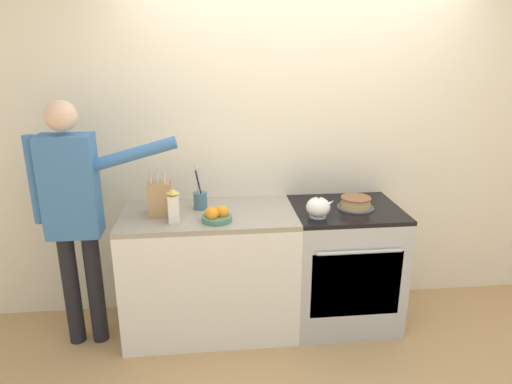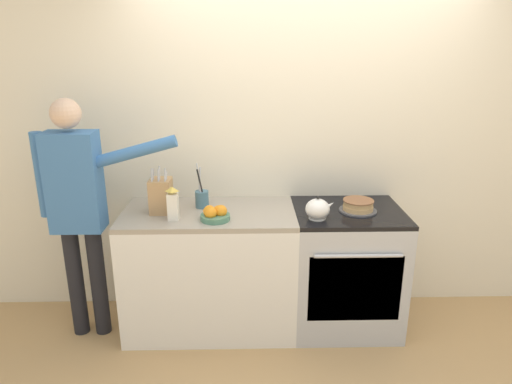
{
  "view_description": "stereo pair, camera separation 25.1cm",
  "coord_description": "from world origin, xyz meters",
  "px_view_note": "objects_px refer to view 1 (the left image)",
  "views": [
    {
      "loc": [
        -0.67,
        -2.67,
        2.02
      ],
      "look_at": [
        -0.35,
        0.29,
        1.06
      ],
      "focal_mm": 32.0,
      "sensor_mm": 36.0,
      "label": 1
    },
    {
      "loc": [
        -0.42,
        -2.69,
        2.02
      ],
      "look_at": [
        -0.35,
        0.29,
        1.06
      ],
      "focal_mm": 32.0,
      "sensor_mm": 36.0,
      "label": 2
    }
  ],
  "objects_px": {
    "tea_kettle": "(318,207)",
    "fruit_bowl": "(216,215)",
    "knife_block": "(160,198)",
    "milk_carton": "(174,206)",
    "stove_range": "(343,264)",
    "person_baker": "(74,205)",
    "utensil_crock": "(200,199)",
    "layer_cake": "(356,203)"
  },
  "relations": [
    {
      "from": "layer_cake",
      "to": "fruit_bowl",
      "type": "xyz_separation_m",
      "value": [
        -1.0,
        -0.14,
        0.01
      ]
    },
    {
      "from": "fruit_bowl",
      "to": "person_baker",
      "type": "bearing_deg",
      "value": 175.13
    },
    {
      "from": "utensil_crock",
      "to": "fruit_bowl",
      "type": "height_order",
      "value": "utensil_crock"
    },
    {
      "from": "tea_kettle",
      "to": "knife_block",
      "type": "height_order",
      "value": "knife_block"
    },
    {
      "from": "layer_cake",
      "to": "utensil_crock",
      "type": "bearing_deg",
      "value": 174.5
    },
    {
      "from": "utensil_crock",
      "to": "person_baker",
      "type": "relative_size",
      "value": 0.19
    },
    {
      "from": "knife_block",
      "to": "milk_carton",
      "type": "xyz_separation_m",
      "value": [
        0.1,
        -0.15,
        -0.01
      ]
    },
    {
      "from": "layer_cake",
      "to": "stove_range",
      "type": "bearing_deg",
      "value": 162.12
    },
    {
      "from": "knife_block",
      "to": "person_baker",
      "type": "bearing_deg",
      "value": -171.36
    },
    {
      "from": "knife_block",
      "to": "fruit_bowl",
      "type": "xyz_separation_m",
      "value": [
        0.38,
        -0.16,
        -0.08
      ]
    },
    {
      "from": "stove_range",
      "to": "fruit_bowl",
      "type": "relative_size",
      "value": 4.57
    },
    {
      "from": "fruit_bowl",
      "to": "milk_carton",
      "type": "height_order",
      "value": "milk_carton"
    },
    {
      "from": "tea_kettle",
      "to": "fruit_bowl",
      "type": "xyz_separation_m",
      "value": [
        -0.69,
        -0.01,
        -0.02
      ]
    },
    {
      "from": "stove_range",
      "to": "fruit_bowl",
      "type": "height_order",
      "value": "fruit_bowl"
    },
    {
      "from": "fruit_bowl",
      "to": "milk_carton",
      "type": "xyz_separation_m",
      "value": [
        -0.27,
        0.01,
        0.07
      ]
    },
    {
      "from": "milk_carton",
      "to": "person_baker",
      "type": "height_order",
      "value": "person_baker"
    },
    {
      "from": "stove_range",
      "to": "utensil_crock",
      "type": "xyz_separation_m",
      "value": [
        -1.04,
        0.09,
        0.52
      ]
    },
    {
      "from": "layer_cake",
      "to": "milk_carton",
      "type": "distance_m",
      "value": 1.28
    },
    {
      "from": "stove_range",
      "to": "knife_block",
      "type": "bearing_deg",
      "value": -179.87
    },
    {
      "from": "layer_cake",
      "to": "utensil_crock",
      "type": "xyz_separation_m",
      "value": [
        -1.1,
        0.11,
        0.03
      ]
    },
    {
      "from": "stove_range",
      "to": "tea_kettle",
      "type": "distance_m",
      "value": 0.6
    },
    {
      "from": "stove_range",
      "to": "person_baker",
      "type": "height_order",
      "value": "person_baker"
    },
    {
      "from": "milk_carton",
      "to": "fruit_bowl",
      "type": "bearing_deg",
      "value": -2.81
    },
    {
      "from": "stove_range",
      "to": "tea_kettle",
      "type": "xyz_separation_m",
      "value": [
        -0.25,
        -0.16,
        0.52
      ]
    },
    {
      "from": "tea_kettle",
      "to": "person_baker",
      "type": "xyz_separation_m",
      "value": [
        -1.61,
        0.07,
        0.05
      ]
    },
    {
      "from": "person_baker",
      "to": "fruit_bowl",
      "type": "bearing_deg",
      "value": -5.52
    },
    {
      "from": "tea_kettle",
      "to": "knife_block",
      "type": "bearing_deg",
      "value": 171.72
    },
    {
      "from": "tea_kettle",
      "to": "fruit_bowl",
      "type": "height_order",
      "value": "tea_kettle"
    },
    {
      "from": "tea_kettle",
      "to": "layer_cake",
      "type": "bearing_deg",
      "value": 24.49
    },
    {
      "from": "person_baker",
      "to": "milk_carton",
      "type": "bearing_deg",
      "value": -6.39
    },
    {
      "from": "fruit_bowl",
      "to": "person_baker",
      "type": "xyz_separation_m",
      "value": [
        -0.92,
        0.08,
        0.07
      ]
    },
    {
      "from": "layer_cake",
      "to": "fruit_bowl",
      "type": "bearing_deg",
      "value": -171.77
    },
    {
      "from": "stove_range",
      "to": "fruit_bowl",
      "type": "xyz_separation_m",
      "value": [
        -0.94,
        -0.16,
        0.5
      ]
    },
    {
      "from": "utensil_crock",
      "to": "person_baker",
      "type": "height_order",
      "value": "person_baker"
    },
    {
      "from": "knife_block",
      "to": "utensil_crock",
      "type": "distance_m",
      "value": 0.29
    },
    {
      "from": "stove_range",
      "to": "layer_cake",
      "type": "height_order",
      "value": "layer_cake"
    },
    {
      "from": "milk_carton",
      "to": "tea_kettle",
      "type": "bearing_deg",
      "value": -0.5
    },
    {
      "from": "fruit_bowl",
      "to": "knife_block",
      "type": "bearing_deg",
      "value": 156.9
    },
    {
      "from": "utensil_crock",
      "to": "stove_range",
      "type": "bearing_deg",
      "value": -4.77
    },
    {
      "from": "tea_kettle",
      "to": "utensil_crock",
      "type": "bearing_deg",
      "value": 162.86
    },
    {
      "from": "knife_block",
      "to": "person_baker",
      "type": "relative_size",
      "value": 0.2
    },
    {
      "from": "knife_block",
      "to": "milk_carton",
      "type": "bearing_deg",
      "value": -54.9
    }
  ]
}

